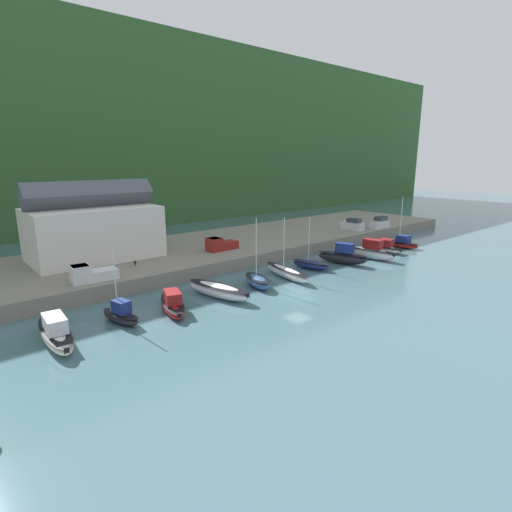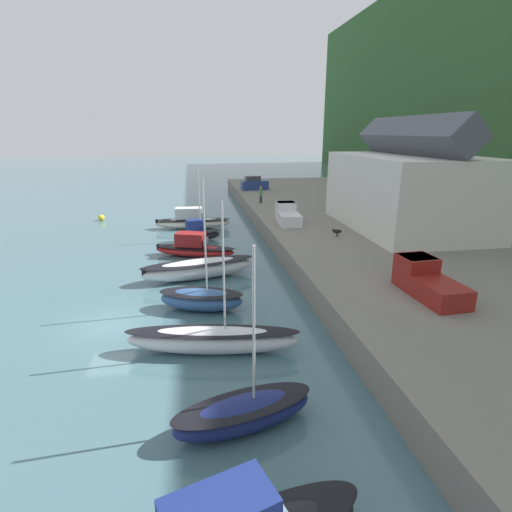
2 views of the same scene
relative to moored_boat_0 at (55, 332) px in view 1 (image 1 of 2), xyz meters
The scene contains 20 objects.
ground_plane 23.67m from the moored_boat_0, 12.20° to the right, with size 320.00×320.00×0.00m, color #476B75.
hillside_backdrop 79.02m from the moored_boat_0, 72.42° to the left, with size 240.00×51.79×41.01m.
quay_promenade 29.06m from the moored_boat_0, 37.29° to the left, with size 112.02×20.98×1.72m.
harbor_clubhouse 22.77m from the moored_boat_0, 62.68° to the left, with size 15.90×10.00×10.15m.
moored_boat_0 is the anchor object (origin of this frame).
moored_boat_1 5.61m from the moored_boat_0, ahead, with size 2.59×4.94×6.98m.
moored_boat_2 10.65m from the moored_boat_0, ahead, with size 4.18×7.44×2.09m.
moored_boat_3 16.36m from the moored_boat_0, ahead, with size 3.91×8.78×1.47m.
moored_boat_4 21.90m from the moored_boat_0, ahead, with size 3.44×5.56×8.04m.
moored_boat_5 27.01m from the moored_boat_0, ahead, with size 3.00×8.78×7.57m.
moored_boat_6 32.51m from the moored_boat_0, ahead, with size 3.08×5.70×6.99m.
moored_boat_7 37.97m from the moored_boat_0, ahead, with size 3.93×7.31×3.00m.
moored_boat_8 43.46m from the moored_boat_0, ahead, with size 2.65×8.12×2.99m.
moored_boat_9 48.84m from the moored_boat_0, ahead, with size 2.94×5.89×2.18m.
moored_boat_10 54.24m from the moored_boat_0, ahead, with size 2.71×5.92×8.52m.
parked_car_0 55.11m from the moored_boat_0, 11.29° to the left, with size 2.21×4.36×2.16m.
parked_car_1 60.33m from the moored_boat_0, ahead, with size 4.23×1.87×2.16m.
pickup_truck_0 28.55m from the moored_boat_0, 26.82° to the left, with size 4.82×2.20×1.90m.
pickup_truck_1 11.42m from the moored_boat_0, 57.41° to the left, with size 4.85×2.26×1.90m.
dog_on_quay 17.62m from the moored_boat_0, 45.08° to the left, with size 0.46×0.88×0.68m.
Camera 1 is at (-30.11, -28.28, 14.49)m, focal length 28.00 mm.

